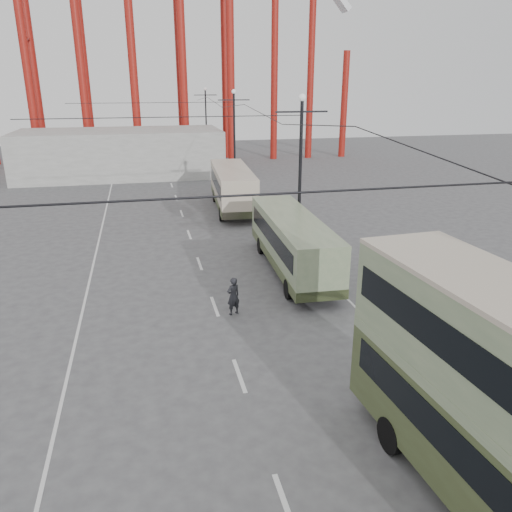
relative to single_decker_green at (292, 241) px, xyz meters
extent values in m
plane|color=#49494B|center=(-3.88, -13.71, -1.74)|extent=(160.00, 160.00, 0.00)
cube|color=silver|center=(-4.88, 5.29, -1.73)|extent=(0.15, 82.00, 0.01)
cube|color=silver|center=(1.52, 6.29, -1.73)|extent=(0.12, 120.00, 0.01)
cube|color=silver|center=(-10.88, 6.29, -1.73)|extent=(0.12, 120.00, 0.01)
cylinder|color=black|center=(1.72, 4.29, 2.76)|extent=(0.20, 0.20, 9.00)
cylinder|color=black|center=(1.72, 4.29, -1.49)|extent=(0.44, 0.44, 0.50)
cube|color=black|center=(1.72, 4.29, 6.56)|extent=(3.20, 0.10, 0.10)
sphere|color=white|center=(1.72, 4.29, 7.36)|extent=(0.44, 0.44, 0.44)
cylinder|color=black|center=(1.72, 26.29, 2.76)|extent=(0.20, 0.20, 9.00)
cylinder|color=black|center=(1.72, 26.29, -1.49)|extent=(0.44, 0.44, 0.50)
cube|color=black|center=(1.72, 26.29, 6.56)|extent=(3.20, 0.10, 0.10)
sphere|color=white|center=(1.72, 26.29, 7.36)|extent=(0.44, 0.44, 0.44)
cylinder|color=black|center=(1.72, 48.29, 2.76)|extent=(0.20, 0.20, 9.00)
cylinder|color=black|center=(1.72, 48.29, -1.49)|extent=(0.44, 0.44, 0.50)
cube|color=black|center=(1.72, 48.29, 6.56)|extent=(3.20, 0.10, 0.10)
sphere|color=white|center=(1.72, 48.29, 7.36)|extent=(0.44, 0.44, 0.44)
cylinder|color=maroon|center=(-19.88, 41.29, 11.76)|extent=(1.00, 1.00, 27.00)
cylinder|color=maroon|center=(-19.88, 45.29, 11.76)|extent=(1.00, 1.00, 27.00)
cylinder|color=maroon|center=(-13.88, 41.29, 16.26)|extent=(1.00, 1.00, 36.00)
cylinder|color=maroon|center=(-13.88, 45.29, 16.26)|extent=(1.00, 1.00, 36.00)
cylinder|color=maroon|center=(10.12, 42.29, 13.26)|extent=(0.90, 0.90, 30.00)
cylinder|color=maroon|center=(15.12, 42.29, 9.26)|extent=(0.90, 0.90, 22.00)
cylinder|color=maroon|center=(20.12, 42.29, 5.26)|extent=(0.90, 0.90, 14.00)
cube|color=gray|center=(-9.88, 33.29, 0.76)|extent=(22.00, 10.00, 5.00)
cube|color=#394123|center=(-0.07, -17.32, 0.00)|extent=(3.31, 10.70, 2.32)
cylinder|color=black|center=(-1.45, -14.45, -1.21)|extent=(0.36, 1.07, 1.06)
cylinder|color=black|center=(0.93, -14.29, -1.21)|extent=(0.36, 1.07, 1.06)
cube|color=#6C805E|center=(0.00, 0.00, 0.00)|extent=(2.89, 10.98, 2.38)
cube|color=black|center=(0.00, 0.00, 0.39)|extent=(2.89, 9.80, 0.94)
cube|color=#394123|center=(0.00, 0.00, -0.95)|extent=(2.92, 10.98, 0.50)
cube|color=#6C805E|center=(0.00, 0.00, 1.26)|extent=(2.91, 10.98, 0.16)
cylinder|color=black|center=(-1.00, 3.11, -1.24)|extent=(0.32, 1.00, 0.99)
cylinder|color=black|center=(1.24, 3.03, -1.24)|extent=(0.32, 1.00, 0.99)
cylinder|color=black|center=(-1.25, -3.42, -1.24)|extent=(0.32, 1.00, 0.99)
cylinder|color=black|center=(0.99, -3.50, -1.24)|extent=(0.32, 1.00, 0.99)
cube|color=#C0B09A|center=(-0.65, 14.73, 0.17)|extent=(3.49, 11.07, 2.62)
cube|color=black|center=(-0.65, 14.73, 0.61)|extent=(3.44, 9.77, 1.04)
cube|color=#394123|center=(-0.65, 14.73, -0.87)|extent=(3.52, 11.07, 0.55)
cube|color=#C0B09A|center=(-0.65, 14.73, 1.57)|extent=(3.51, 11.07, 0.17)
cylinder|color=black|center=(-1.68, 17.65, -1.19)|extent=(0.38, 1.11, 1.09)
cylinder|color=black|center=(0.78, 17.48, -1.19)|extent=(0.38, 1.11, 1.09)
cylinder|color=black|center=(-2.11, 11.56, -1.19)|extent=(0.38, 1.11, 1.09)
cylinder|color=black|center=(0.35, 11.38, -1.19)|extent=(0.38, 1.11, 1.09)
imported|color=black|center=(-4.17, -4.71, -0.85)|extent=(0.76, 0.64, 1.77)
camera|label=1|loc=(-7.75, -24.90, 8.17)|focal=35.00mm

